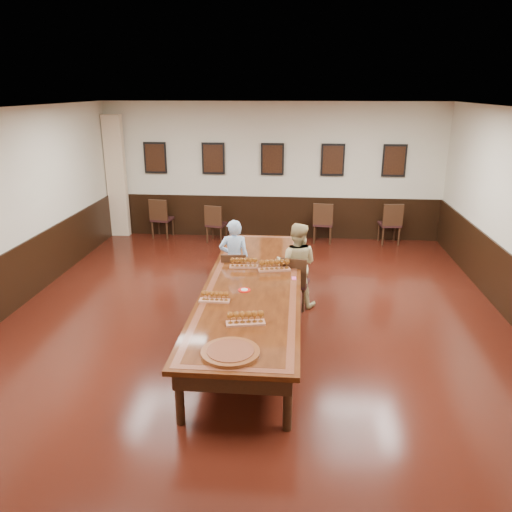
# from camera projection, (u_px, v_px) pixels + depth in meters

# --- Properties ---
(floor) EXTENTS (8.00, 10.00, 0.02)m
(floor) POSITION_uv_depth(u_px,v_px,m) (253.00, 329.00, 7.60)
(floor) COLOR black
(floor) RESTS_ON ground
(ceiling) EXTENTS (8.00, 10.00, 0.02)m
(ceiling) POSITION_uv_depth(u_px,v_px,m) (253.00, 109.00, 6.57)
(ceiling) COLOR white
(ceiling) RESTS_ON floor
(wall_back) EXTENTS (8.00, 0.02, 3.20)m
(wall_back) POSITION_uv_depth(u_px,v_px,m) (272.00, 171.00, 11.82)
(wall_back) COLOR beige
(wall_back) RESTS_ON floor
(wall_front) EXTENTS (8.00, 0.02, 3.20)m
(wall_front) POSITION_uv_depth(u_px,v_px,m) (155.00, 507.00, 2.36)
(wall_front) COLOR beige
(wall_front) RESTS_ON floor
(chair_man) EXTENTS (0.45, 0.48, 0.88)m
(chair_man) POSITION_uv_depth(u_px,v_px,m) (234.00, 276.00, 8.50)
(chair_man) COLOR black
(chair_man) RESTS_ON floor
(chair_woman) EXTENTS (0.50, 0.53, 0.91)m
(chair_woman) POSITION_uv_depth(u_px,v_px,m) (295.00, 281.00, 8.22)
(chair_woman) COLOR black
(chair_woman) RESTS_ON floor
(spare_chair_a) EXTENTS (0.52, 0.56, 0.97)m
(spare_chair_a) POSITION_uv_depth(u_px,v_px,m) (162.00, 218.00, 12.12)
(spare_chair_a) COLOR black
(spare_chair_a) RESTS_ON floor
(spare_chair_b) EXTENTS (0.51, 0.54, 0.90)m
(spare_chair_b) POSITION_uv_depth(u_px,v_px,m) (216.00, 223.00, 11.78)
(spare_chair_b) COLOR black
(spare_chair_b) RESTS_ON floor
(spare_chair_c) EXTENTS (0.50, 0.54, 0.97)m
(spare_chair_c) POSITION_uv_depth(u_px,v_px,m) (323.00, 222.00, 11.73)
(spare_chair_c) COLOR black
(spare_chair_c) RESTS_ON floor
(spare_chair_d) EXTENTS (0.51, 0.55, 0.98)m
(spare_chair_d) POSITION_uv_depth(u_px,v_px,m) (390.00, 223.00, 11.64)
(spare_chair_d) COLOR black
(spare_chair_d) RESTS_ON floor
(person_man) EXTENTS (0.54, 0.38, 1.40)m
(person_man) POSITION_uv_depth(u_px,v_px,m) (234.00, 260.00, 8.50)
(person_man) COLOR #5592D5
(person_man) RESTS_ON floor
(person_woman) EXTENTS (0.79, 0.66, 1.42)m
(person_woman) POSITION_uv_depth(u_px,v_px,m) (296.00, 265.00, 8.23)
(person_woman) COLOR #CEBB81
(person_woman) RESTS_ON floor
(pink_phone) EXTENTS (0.07, 0.13, 0.01)m
(pink_phone) POSITION_uv_depth(u_px,v_px,m) (294.00, 278.00, 7.52)
(pink_phone) COLOR #F8529E
(pink_phone) RESTS_ON conference_table
(curtain) EXTENTS (0.45, 0.18, 2.90)m
(curtain) POSITION_uv_depth(u_px,v_px,m) (116.00, 177.00, 11.99)
(curtain) COLOR #CEB28E
(curtain) RESTS_ON floor
(wainscoting) EXTENTS (8.00, 10.00, 1.00)m
(wainscoting) POSITION_uv_depth(u_px,v_px,m) (253.00, 298.00, 7.44)
(wainscoting) COLOR black
(wainscoting) RESTS_ON floor
(conference_table) EXTENTS (1.40, 5.00, 0.76)m
(conference_table) POSITION_uv_depth(u_px,v_px,m) (253.00, 291.00, 7.40)
(conference_table) COLOR #321508
(conference_table) RESTS_ON floor
(posters) EXTENTS (6.14, 0.04, 0.74)m
(posters) POSITION_uv_depth(u_px,v_px,m) (272.00, 159.00, 11.65)
(posters) COLOR black
(posters) RESTS_ON wall_back
(flight_a) EXTENTS (0.47, 0.17, 0.17)m
(flight_a) POSITION_uv_depth(u_px,v_px,m) (244.00, 263.00, 7.95)
(flight_a) COLOR #9C5D41
(flight_a) RESTS_ON conference_table
(flight_b) EXTENTS (0.53, 0.27, 0.19)m
(flight_b) POSITION_uv_depth(u_px,v_px,m) (274.00, 265.00, 7.82)
(flight_b) COLOR #9C5D41
(flight_b) RESTS_ON conference_table
(flight_c) EXTENTS (0.41, 0.13, 0.15)m
(flight_c) POSITION_uv_depth(u_px,v_px,m) (214.00, 297.00, 6.69)
(flight_c) COLOR #9C5D41
(flight_c) RESTS_ON conference_table
(flight_d) EXTENTS (0.49, 0.23, 0.18)m
(flight_d) POSITION_uv_depth(u_px,v_px,m) (246.00, 318.00, 6.04)
(flight_d) COLOR #9C5D41
(flight_d) RESTS_ON conference_table
(red_plate_grp) EXTENTS (0.18, 0.18, 0.02)m
(red_plate_grp) POSITION_uv_depth(u_px,v_px,m) (244.00, 290.00, 7.06)
(red_plate_grp) COLOR red
(red_plate_grp) RESTS_ON conference_table
(carved_platter) EXTENTS (0.76, 0.76, 0.05)m
(carved_platter) POSITION_uv_depth(u_px,v_px,m) (230.00, 352.00, 5.38)
(carved_platter) COLOR #592811
(carved_platter) RESTS_ON conference_table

